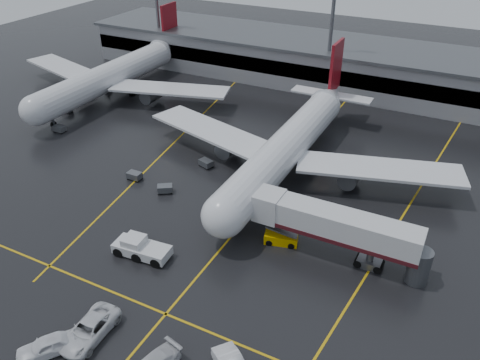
% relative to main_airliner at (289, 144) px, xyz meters
% --- Properties ---
extents(ground, '(220.00, 220.00, 0.00)m').
position_rel_main_airliner_xyz_m(ground, '(0.00, -9.70, -4.21)').
color(ground, black).
rests_on(ground, ground).
extents(apron_line_centre, '(0.25, 90.00, 0.02)m').
position_rel_main_airliner_xyz_m(apron_line_centre, '(0.00, -9.70, -4.20)').
color(apron_line_centre, gold).
rests_on(apron_line_centre, ground).
extents(apron_line_stop, '(60.00, 0.25, 0.02)m').
position_rel_main_airliner_xyz_m(apron_line_stop, '(0.00, -31.70, -4.20)').
color(apron_line_stop, gold).
rests_on(apron_line_stop, ground).
extents(apron_line_left, '(9.99, 69.35, 0.02)m').
position_rel_main_airliner_xyz_m(apron_line_left, '(-20.00, 0.30, -4.20)').
color(apron_line_left, gold).
rests_on(apron_line_left, ground).
extents(apron_line_right, '(7.57, 69.64, 0.02)m').
position_rel_main_airliner_xyz_m(apron_line_right, '(18.00, 0.30, -4.20)').
color(apron_line_right, gold).
rests_on(apron_line_right, ground).
extents(terminal, '(122.00, 19.00, 8.60)m').
position_rel_main_airliner_xyz_m(terminal, '(0.00, 38.23, 0.11)').
color(terminal, gray).
rests_on(terminal, ground).
extents(light_mast_left, '(3.00, 1.20, 25.45)m').
position_rel_main_airliner_xyz_m(light_mast_left, '(-45.00, 32.30, 10.27)').
color(light_mast_left, '#595B60').
rests_on(light_mast_left, ground).
extents(light_mast_mid, '(3.00, 1.20, 25.45)m').
position_rel_main_airliner_xyz_m(light_mast_mid, '(-5.00, 32.30, 10.27)').
color(light_mast_mid, '#595B60').
rests_on(light_mast_mid, ground).
extents(main_airliner, '(48.80, 45.60, 14.10)m').
position_rel_main_airliner_xyz_m(main_airliner, '(0.00, 0.00, 0.00)').
color(main_airliner, silver).
rests_on(main_airliner, ground).
extents(second_airliner, '(48.80, 45.60, 14.10)m').
position_rel_main_airliner_xyz_m(second_airliner, '(-42.00, 12.00, 0.00)').
color(second_airliner, silver).
rests_on(second_airliner, ground).
extents(jet_bridge, '(19.90, 3.40, 6.05)m').
position_rel_main_airliner_xyz_m(jet_bridge, '(11.87, -15.70, -0.28)').
color(jet_bridge, silver).
rests_on(jet_bridge, ground).
extents(pushback_tractor, '(6.75, 3.32, 2.34)m').
position_rel_main_airliner_xyz_m(pushback_tractor, '(-7.59, -25.53, -3.28)').
color(pushback_tractor, silver).
rests_on(pushback_tractor, ground).
extents(belt_loader, '(4.17, 2.63, 2.46)m').
position_rel_main_airliner_xyz_m(belt_loader, '(5.76, -16.31, -3.60)').
color(belt_loader, '#CE9C01').
rests_on(belt_loader, ground).
extents(service_van_a, '(3.24, 6.59, 1.80)m').
position_rel_main_airliner_xyz_m(service_van_a, '(-4.68, -37.14, -3.31)').
color(service_van_a, white).
rests_on(service_van_a, ground).
extents(service_van_d, '(4.84, 5.47, 1.79)m').
position_rel_main_airliner_xyz_m(service_van_d, '(-6.81, -40.32, -3.31)').
color(service_van_d, white).
rests_on(service_van_d, ground).
extents(baggage_cart_a, '(2.39, 2.19, 1.12)m').
position_rel_main_airliner_xyz_m(baggage_cart_a, '(-12.63, -13.44, -3.58)').
color(baggage_cart_a, '#595B60').
rests_on(baggage_cart_a, ground).
extents(baggage_cart_b, '(2.01, 1.32, 1.12)m').
position_rel_main_airliner_xyz_m(baggage_cart_b, '(-18.50, -12.51, -3.58)').
color(baggage_cart_b, '#595B60').
rests_on(baggage_cart_b, ground).
extents(baggage_cart_c, '(2.31, 1.87, 1.12)m').
position_rel_main_airliner_xyz_m(baggage_cart_c, '(-11.22, -4.76, -3.58)').
color(baggage_cart_c, '#595B60').
rests_on(baggage_cart_c, ground).
extents(baggage_cart_d, '(2.08, 1.42, 1.12)m').
position_rel_main_airliner_xyz_m(baggage_cart_d, '(-44.50, 1.04, -3.58)').
color(baggage_cart_d, '#595B60').
rests_on(baggage_cart_d, ground).
extents(baggage_cart_e, '(2.02, 1.34, 1.12)m').
position_rel_main_airliner_xyz_m(baggage_cart_e, '(-39.52, -5.77, -3.58)').
color(baggage_cart_e, '#595B60').
rests_on(baggage_cart_e, ground).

